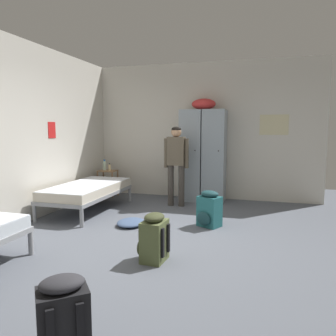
{
  "coord_description": "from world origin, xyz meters",
  "views": [
    {
      "loc": [
        1.24,
        -3.94,
        1.48
      ],
      "look_at": [
        0.0,
        0.3,
        0.95
      ],
      "focal_mm": 35.28,
      "sensor_mm": 36.0,
      "label": 1
    }
  ],
  "objects_px": {
    "lotion_bottle": "(110,167)",
    "backpack_black": "(63,318)",
    "bed_left_rear": "(88,190)",
    "clothes_pile_denim": "(131,222)",
    "locker_bank": "(203,154)",
    "shelf_unit": "(108,180)",
    "backpack_olive": "(154,238)",
    "water_bottle": "(105,165)",
    "backpack_teal": "(209,210)",
    "person_traveler": "(176,159)"
  },
  "relations": [
    {
      "from": "person_traveler",
      "to": "clothes_pile_denim",
      "type": "bearing_deg",
      "value": -102.99
    },
    {
      "from": "shelf_unit",
      "to": "backpack_black",
      "type": "height_order",
      "value": "shelf_unit"
    },
    {
      "from": "shelf_unit",
      "to": "backpack_olive",
      "type": "relative_size",
      "value": 1.04
    },
    {
      "from": "backpack_teal",
      "to": "lotion_bottle",
      "type": "bearing_deg",
      "value": 146.96
    },
    {
      "from": "backpack_olive",
      "to": "backpack_teal",
      "type": "bearing_deg",
      "value": 75.4
    },
    {
      "from": "backpack_black",
      "to": "clothes_pile_denim",
      "type": "relative_size",
      "value": 1.11
    },
    {
      "from": "backpack_olive",
      "to": "clothes_pile_denim",
      "type": "relative_size",
      "value": 1.11
    },
    {
      "from": "bed_left_rear",
      "to": "backpack_olive",
      "type": "distance_m",
      "value": 2.6
    },
    {
      "from": "bed_left_rear",
      "to": "backpack_teal",
      "type": "relative_size",
      "value": 3.45
    },
    {
      "from": "locker_bank",
      "to": "shelf_unit",
      "type": "relative_size",
      "value": 3.63
    },
    {
      "from": "clothes_pile_denim",
      "to": "backpack_olive",
      "type": "bearing_deg",
      "value": -56.81
    },
    {
      "from": "bed_left_rear",
      "to": "water_bottle",
      "type": "relative_size",
      "value": 8.23
    },
    {
      "from": "locker_bank",
      "to": "backpack_olive",
      "type": "xyz_separation_m",
      "value": [
        0.04,
        -3.24,
        -0.71
      ]
    },
    {
      "from": "shelf_unit",
      "to": "lotion_bottle",
      "type": "distance_m",
      "value": 0.31
    },
    {
      "from": "locker_bank",
      "to": "person_traveler",
      "type": "relative_size",
      "value": 1.37
    },
    {
      "from": "water_bottle",
      "to": "lotion_bottle",
      "type": "height_order",
      "value": "water_bottle"
    },
    {
      "from": "lotion_bottle",
      "to": "backpack_black",
      "type": "distance_m",
      "value": 5.11
    },
    {
      "from": "lotion_bottle",
      "to": "person_traveler",
      "type": "bearing_deg",
      "value": -14.9
    },
    {
      "from": "water_bottle",
      "to": "shelf_unit",
      "type": "bearing_deg",
      "value": -14.04
    },
    {
      "from": "shelf_unit",
      "to": "water_bottle",
      "type": "height_order",
      "value": "water_bottle"
    },
    {
      "from": "person_traveler",
      "to": "backpack_teal",
      "type": "bearing_deg",
      "value": -54.43
    },
    {
      "from": "backpack_black",
      "to": "lotion_bottle",
      "type": "bearing_deg",
      "value": 112.9
    },
    {
      "from": "locker_bank",
      "to": "backpack_black",
      "type": "distance_m",
      "value": 4.94
    },
    {
      "from": "locker_bank",
      "to": "water_bottle",
      "type": "distance_m",
      "value": 2.18
    },
    {
      "from": "backpack_olive",
      "to": "clothes_pile_denim",
      "type": "xyz_separation_m",
      "value": [
        -0.77,
        1.18,
        -0.21
      ]
    },
    {
      "from": "water_bottle",
      "to": "clothes_pile_denim",
      "type": "distance_m",
      "value": 2.48
    },
    {
      "from": "backpack_olive",
      "to": "clothes_pile_denim",
      "type": "height_order",
      "value": "backpack_olive"
    },
    {
      "from": "backpack_teal",
      "to": "clothes_pile_denim",
      "type": "xyz_separation_m",
      "value": [
        -1.16,
        -0.29,
        -0.21
      ]
    },
    {
      "from": "person_traveler",
      "to": "lotion_bottle",
      "type": "distance_m",
      "value": 1.68
    },
    {
      "from": "bed_left_rear",
      "to": "backpack_black",
      "type": "bearing_deg",
      "value": -62.38
    },
    {
      "from": "backpack_black",
      "to": "locker_bank",
      "type": "bearing_deg",
      "value": 89.78
    },
    {
      "from": "lotion_bottle",
      "to": "backpack_teal",
      "type": "height_order",
      "value": "lotion_bottle"
    },
    {
      "from": "backpack_black",
      "to": "clothes_pile_denim",
      "type": "distance_m",
      "value": 2.92
    },
    {
      "from": "locker_bank",
      "to": "backpack_black",
      "type": "bearing_deg",
      "value": -90.22
    },
    {
      "from": "locker_bank",
      "to": "water_bottle",
      "type": "bearing_deg",
      "value": -176.49
    },
    {
      "from": "water_bottle",
      "to": "backpack_teal",
      "type": "height_order",
      "value": "water_bottle"
    },
    {
      "from": "lotion_bottle",
      "to": "backpack_black",
      "type": "xyz_separation_m",
      "value": [
        1.98,
        -4.7,
        -0.38
      ]
    },
    {
      "from": "bed_left_rear",
      "to": "shelf_unit",
      "type": "bearing_deg",
      "value": 100.98
    },
    {
      "from": "locker_bank",
      "to": "lotion_bottle",
      "type": "xyz_separation_m",
      "value": [
        -2.0,
        -0.19,
        -0.33
      ]
    },
    {
      "from": "lotion_bottle",
      "to": "bed_left_rear",
      "type": "bearing_deg",
      "value": -81.8
    },
    {
      "from": "person_traveler",
      "to": "backpack_black",
      "type": "distance_m",
      "value": 4.34
    },
    {
      "from": "backpack_olive",
      "to": "clothes_pile_denim",
      "type": "distance_m",
      "value": 1.43
    },
    {
      "from": "clothes_pile_denim",
      "to": "water_bottle",
      "type": "bearing_deg",
      "value": 126.35
    },
    {
      "from": "shelf_unit",
      "to": "person_traveler",
      "type": "relative_size",
      "value": 0.38
    },
    {
      "from": "bed_left_rear",
      "to": "clothes_pile_denim",
      "type": "distance_m",
      "value": 1.3
    },
    {
      "from": "water_bottle",
      "to": "lotion_bottle",
      "type": "bearing_deg",
      "value": -21.8
    },
    {
      "from": "clothes_pile_denim",
      "to": "backpack_teal",
      "type": "bearing_deg",
      "value": 14.14
    },
    {
      "from": "bed_left_rear",
      "to": "water_bottle",
      "type": "bearing_deg",
      "value": 104.15
    },
    {
      "from": "person_traveler",
      "to": "lotion_bottle",
      "type": "bearing_deg",
      "value": 165.1
    },
    {
      "from": "person_traveler",
      "to": "clothes_pile_denim",
      "type": "distance_m",
      "value": 1.72
    }
  ]
}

